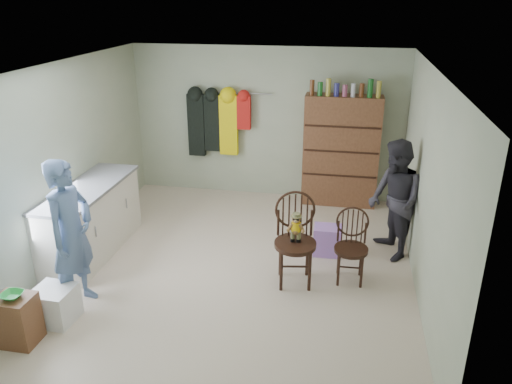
% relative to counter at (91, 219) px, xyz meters
% --- Properties ---
extents(ground_plane, '(5.00, 5.00, 0.00)m').
position_rel_counter_xyz_m(ground_plane, '(1.95, 0.00, -0.47)').
color(ground_plane, beige).
rests_on(ground_plane, ground).
extents(room_walls, '(5.00, 5.00, 5.00)m').
position_rel_counter_xyz_m(room_walls, '(1.95, 0.53, 1.11)').
color(room_walls, '#AEB698').
rests_on(room_walls, ground).
extents(counter, '(0.64, 1.86, 0.94)m').
position_rel_counter_xyz_m(counter, '(0.00, 0.00, 0.00)').
color(counter, silver).
rests_on(counter, ground).
extents(stool, '(0.37, 0.32, 0.53)m').
position_rel_counter_xyz_m(stool, '(0.18, -1.90, -0.21)').
color(stool, brown).
rests_on(stool, ground).
extents(bowl, '(0.21, 0.21, 0.05)m').
position_rel_counter_xyz_m(bowl, '(0.18, -1.90, 0.08)').
color(bowl, green).
rests_on(bowl, stool).
extents(plastic_tub, '(0.43, 0.41, 0.39)m').
position_rel_counter_xyz_m(plastic_tub, '(0.34, -1.51, -0.28)').
color(plastic_tub, white).
rests_on(plastic_tub, ground).
extents(chair_front, '(0.58, 0.58, 1.12)m').
position_rel_counter_xyz_m(chair_front, '(2.75, -0.24, 0.15)').
color(chair_front, black).
rests_on(chair_front, ground).
extents(chair_far, '(0.42, 0.42, 0.91)m').
position_rel_counter_xyz_m(chair_far, '(3.42, -0.07, 0.02)').
color(chair_far, black).
rests_on(chair_far, ground).
extents(striped_bag, '(0.38, 0.30, 0.39)m').
position_rel_counter_xyz_m(striped_bag, '(3.12, 0.51, -0.28)').
color(striped_bag, '#E572CC').
rests_on(striped_bag, ground).
extents(person_left, '(0.49, 0.67, 1.72)m').
position_rel_counter_xyz_m(person_left, '(0.43, -1.16, 0.39)').
color(person_left, '#556E9C').
rests_on(person_left, ground).
extents(person_right, '(0.82, 0.93, 1.58)m').
position_rel_counter_xyz_m(person_right, '(3.94, 0.63, 0.32)').
color(person_right, '#2D2B33').
rests_on(person_right, ground).
extents(dresser, '(1.20, 0.39, 2.08)m').
position_rel_counter_xyz_m(dresser, '(3.20, 2.30, 0.44)').
color(dresser, brown).
rests_on(dresser, ground).
extents(coat_rack, '(1.42, 0.12, 1.09)m').
position_rel_counter_xyz_m(coat_rack, '(1.12, 2.38, 0.78)').
color(coat_rack, '#99999E').
rests_on(coat_rack, ground).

